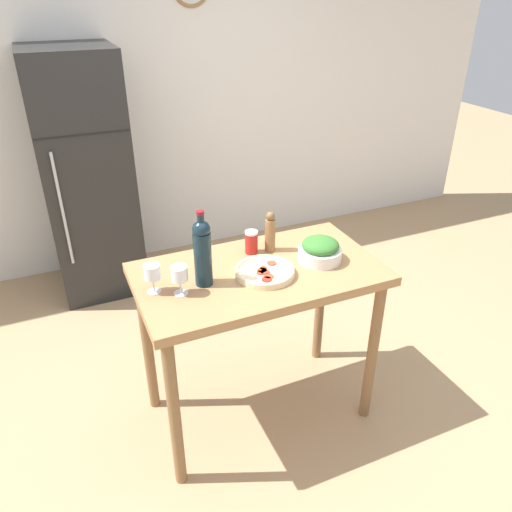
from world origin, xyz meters
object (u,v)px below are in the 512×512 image
Objects in this scene: wine_glass_far at (152,273)px; salad_bowl at (320,250)px; refrigerator at (87,177)px; wine_glass_near at (179,275)px; pepper_mill at (270,232)px; salt_canister at (251,242)px; wine_bottle at (203,251)px; homemade_pizza at (265,271)px.

salad_bowl is (0.82, -0.04, -0.04)m from wine_glass_far.
salad_bowl is at bearing -3.01° from wine_glass_far.
refrigerator is 12.88× the size of wine_glass_near.
salt_canister is (-0.10, 0.02, -0.04)m from pepper_mill.
wine_bottle reaches higher than salad_bowl.
pepper_mill is 0.99× the size of salad_bowl.
wine_glass_near is 0.42m from homemade_pizza.
wine_glass_near is 0.64× the size of salad_bowl.
wine_bottle is 1.68× the size of salad_bowl.
salt_canister is at bearing 27.30° from wine_glass_near.
refrigerator is at bearing 92.75° from wine_glass_far.
wine_glass_far reaches higher than homemade_pizza.
salad_bowl reaches higher than homemade_pizza.
homemade_pizza is (0.51, -0.06, -0.08)m from wine_glass_far.
wine_bottle is at bearing -157.42° from pepper_mill.
wine_bottle reaches higher than pepper_mill.
pepper_mill is at bearing -65.56° from refrigerator.
wine_glass_far is (-0.11, 0.06, -0.00)m from wine_glass_near.
refrigerator reaches higher than pepper_mill.
wine_bottle is 0.38m from salt_canister.
wine_bottle is at bearing 17.42° from wine_glass_near.
wine_glass_far is at bearing -166.93° from pepper_mill.
homemade_pizza is (-0.31, -0.02, -0.04)m from salad_bowl.
wine_glass_far is at bearing 172.99° from homemade_pizza.
wine_glass_near is 1.15× the size of salt_canister.
wine_glass_far is at bearing -87.25° from refrigerator.
homemade_pizza is at bearing -7.01° from wine_glass_far.
homemade_pizza is (0.29, -0.04, -0.15)m from wine_bottle.
wine_bottle is 0.60m from salad_bowl.
salt_canister is (-0.28, 0.21, 0.00)m from salad_bowl.
salad_bowl is at bearing -1.96° from wine_bottle.
wine_glass_near is at bearing -158.57° from pepper_mill.
pepper_mill is 0.26m from homemade_pizza.
pepper_mill is (0.72, -1.59, 0.13)m from refrigerator.
homemade_pizza is at bearing -176.27° from salad_bowl.
wine_bottle is 2.64× the size of wine_glass_far.
wine_glass_far is (0.08, -1.74, 0.13)m from refrigerator.
salad_bowl is (0.72, 0.02, -0.04)m from wine_glass_near.
wine_glass_far is 0.52m from homemade_pizza.
salt_canister is at bearing 170.51° from pepper_mill.
wine_glass_near is at bearing -152.70° from salt_canister.
wine_glass_near is at bearing -84.01° from refrigerator.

